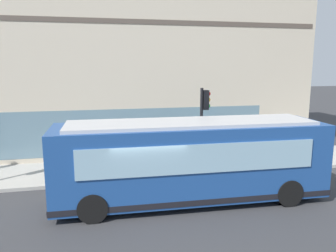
{
  "coord_description": "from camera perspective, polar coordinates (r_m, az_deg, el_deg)",
  "views": [
    {
      "loc": [
        -11.29,
        1.62,
        5.09
      ],
      "look_at": [
        3.23,
        -1.55,
        2.36
      ],
      "focal_mm": 35.63,
      "sensor_mm": 36.0,
      "label": 1
    }
  ],
  "objects": [
    {
      "name": "traffic_light_near_corner",
      "position": [
        15.55,
        6.17,
        2.15
      ],
      "size": [
        0.32,
        0.49,
        3.9
      ],
      "color": "black",
      "rests_on": "sidewalk_curb"
    },
    {
      "name": "ground",
      "position": [
        12.49,
        -3.91,
        -13.65
      ],
      "size": [
        120.0,
        120.0,
        0.0
      ],
      "primitive_type": "plane",
      "color": "#38383A"
    },
    {
      "name": "newspaper_vending_box",
      "position": [
        17.15,
        -0.72,
        -4.75
      ],
      "size": [
        0.44,
        0.42,
        0.9
      ],
      "color": "#263F99",
      "rests_on": "sidewalk_curb"
    },
    {
      "name": "pedestrian_near_building_entrance",
      "position": [
        15.68,
        -4.38,
        -4.3
      ],
      "size": [
        0.32,
        0.32,
        1.68
      ],
      "color": "#B23338",
      "rests_on": "sidewalk_curb"
    },
    {
      "name": "city_bus_nearside",
      "position": [
        12.53,
        3.88,
        -6.0
      ],
      "size": [
        2.81,
        10.1,
        3.07
      ],
      "color": "#1E478C",
      "rests_on": "ground"
    },
    {
      "name": "fire_hydrant",
      "position": [
        18.18,
        5.23,
        -4.21
      ],
      "size": [
        0.35,
        0.35,
        0.74
      ],
      "color": "yellow",
      "rests_on": "sidewalk_curb"
    },
    {
      "name": "building_corner",
      "position": [
        20.91,
        -8.1,
        14.42
      ],
      "size": [
        6.69,
        21.66,
        13.19
      ],
      "color": "beige",
      "rests_on": "ground"
    },
    {
      "name": "sidewalk_curb",
      "position": [
        16.55,
        -6.17,
        -7.29
      ],
      "size": [
        3.58,
        40.0,
        0.15
      ],
      "primitive_type": "cube",
      "color": "#B2ADA3",
      "rests_on": "ground"
    }
  ]
}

